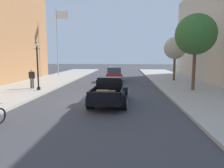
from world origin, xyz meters
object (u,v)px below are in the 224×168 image
car_background_red (114,75)px  street_tree_second (175,48)px  hotrod_truck_black (110,91)px  flagpole (59,35)px  street_tree_nearest (196,35)px  pedestrian_sidewalk_left (32,77)px  street_lamp_near (37,62)px

car_background_red → street_tree_second: bearing=0.7°
hotrod_truck_black → flagpole: (-8.37, 16.00, 5.02)m
hotrod_truck_black → street_tree_nearest: (6.41, 4.55, 3.79)m
pedestrian_sidewalk_left → car_background_red: bearing=46.4°
hotrod_truck_black → flagpole: bearing=117.6°
car_background_red → street_lamp_near: bearing=-126.3°
flagpole → street_tree_second: size_ratio=1.87×
pedestrian_sidewalk_left → street_tree_second: (13.48, 7.01, 2.69)m
street_lamp_near → hotrod_truck_black: bearing=-30.9°
street_lamp_near → flagpole: size_ratio=0.42×
flagpole → street_tree_nearest: (14.78, -11.45, -1.23)m
hotrod_truck_black → pedestrian_sidewalk_left: 8.29m
car_background_red → flagpole: (-7.96, 4.63, 5.00)m
street_lamp_near → flagpole: flagpole is taller
street_lamp_near → street_tree_nearest: 12.72m
flagpole → street_tree_second: flagpole is taller
car_background_red → flagpole: bearing=149.8°
hotrod_truck_black → car_background_red: (-0.41, 11.37, 0.01)m
car_background_red → street_lamp_near: street_lamp_near is taller
hotrod_truck_black → street_lamp_near: size_ratio=1.29×
pedestrian_sidewalk_left → street_tree_nearest: bearing=0.4°
car_background_red → flagpole: size_ratio=0.48×
pedestrian_sidewalk_left → street_lamp_near: (0.91, -0.81, 1.30)m
flagpole → street_tree_nearest: bearing=-37.7°
car_background_red → street_lamp_near: size_ratio=1.14×
pedestrian_sidewalk_left → flagpole: bearing=96.8°
flagpole → street_tree_nearest: size_ratio=1.52×
car_background_red → flagpole: flagpole is taller
pedestrian_sidewalk_left → street_tree_second: bearing=27.5°
flagpole → car_background_red: bearing=-30.2°
street_tree_second → hotrod_truck_black: bearing=-119.5°
hotrod_truck_black → street_tree_nearest: 8.73m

